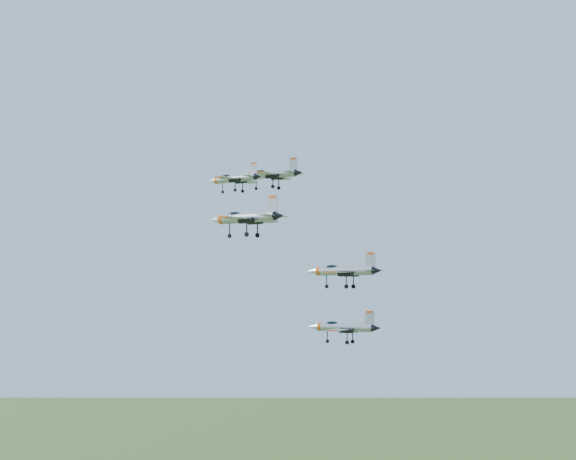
% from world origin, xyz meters
% --- Properties ---
extents(jet_lead, '(13.32, 11.03, 3.56)m').
position_xyz_m(jet_lead, '(-13.01, 12.79, 160.40)').
color(jet_lead, '#94999F').
extents(jet_left_high, '(10.99, 9.27, 2.96)m').
position_xyz_m(jet_left_high, '(-11.87, -4.81, 157.37)').
color(jet_left_high, '#94999F').
extents(jet_right_high, '(13.10, 11.09, 3.54)m').
position_xyz_m(jet_right_high, '(-2.06, -21.41, 149.30)').
color(jet_right_high, '#94999F').
extents(jet_left_low, '(13.88, 11.64, 3.72)m').
position_xyz_m(jet_left_low, '(4.49, 2.41, 142.24)').
color(jet_left_low, '#94999F').
extents(jet_right_low, '(11.17, 9.26, 2.98)m').
position_xyz_m(jet_right_low, '(9.86, -14.11, 133.93)').
color(jet_right_low, '#94999F').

